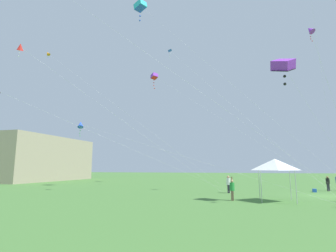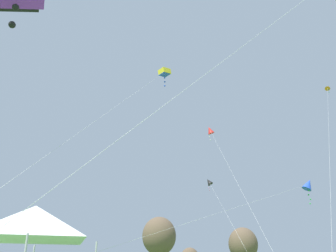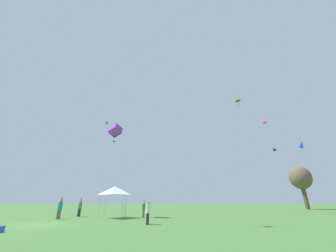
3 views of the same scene
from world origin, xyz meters
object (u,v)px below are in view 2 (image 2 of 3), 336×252
at_px(kite_yellow_box_0, 164,73).
at_px(kite_orange_diamond_7, 327,88).
at_px(festival_tent, 34,223).
at_px(kite_red_diamond_8, 210,130).
at_px(kite_blue_diamond_10, 308,185).
at_px(kite_black_diamond_3, 209,182).

bearing_deg(kite_yellow_box_0, kite_orange_diamond_7, 29.21).
bearing_deg(kite_yellow_box_0, festival_tent, -69.57).
bearing_deg(festival_tent, kite_red_diamond_8, 99.90).
xyz_separation_m(kite_yellow_box_0, kite_red_diamond_8, (3.60, 2.01, -5.96)).
bearing_deg(kite_red_diamond_8, kite_blue_diamond_10, -10.81).
xyz_separation_m(kite_red_diamond_8, kite_blue_diamond_10, (7.86, -1.50, -6.13)).
distance_m(festival_tent, kite_black_diamond_3, 24.56).
bearing_deg(kite_orange_diamond_7, festival_tent, -102.28).
bearing_deg(festival_tent, kite_orange_diamond_7, 77.72).
relative_size(kite_yellow_box_0, kite_blue_diamond_10, 1.04).
bearing_deg(kite_yellow_box_0, kite_red_diamond_8, 29.14).
bearing_deg(kite_black_diamond_3, kite_yellow_box_0, -130.48).
xyz_separation_m(kite_black_diamond_3, kite_red_diamond_8, (0.83, -1.23, 4.35)).
xyz_separation_m(festival_tent, kite_blue_diamond_10, (4.03, 20.47, 4.74)).
height_order(festival_tent, kite_black_diamond_3, kite_black_diamond_3).
distance_m(kite_yellow_box_0, kite_blue_diamond_10, 16.67).
bearing_deg(kite_black_diamond_3, festival_tent, -78.62).
xyz_separation_m(kite_yellow_box_0, kite_orange_diamond_7, (13.41, 7.50, -1.64)).
bearing_deg(kite_yellow_box_0, kite_blue_diamond_10, 2.52).
distance_m(kite_orange_diamond_7, kite_blue_diamond_10, 12.72).
height_order(festival_tent, kite_red_diamond_8, kite_red_diamond_8).
height_order(kite_yellow_box_0, kite_blue_diamond_10, kite_yellow_box_0).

